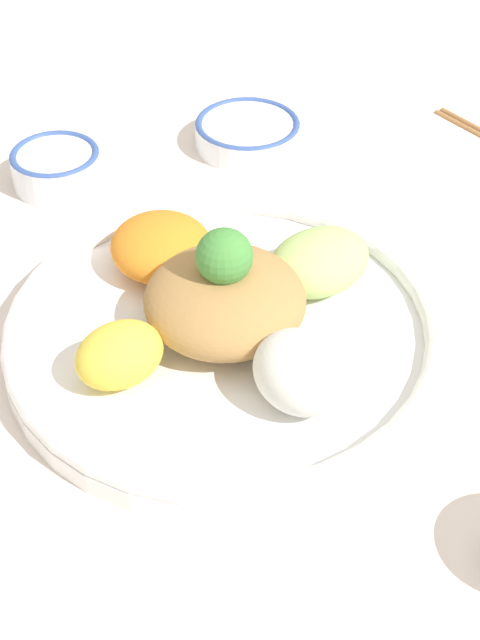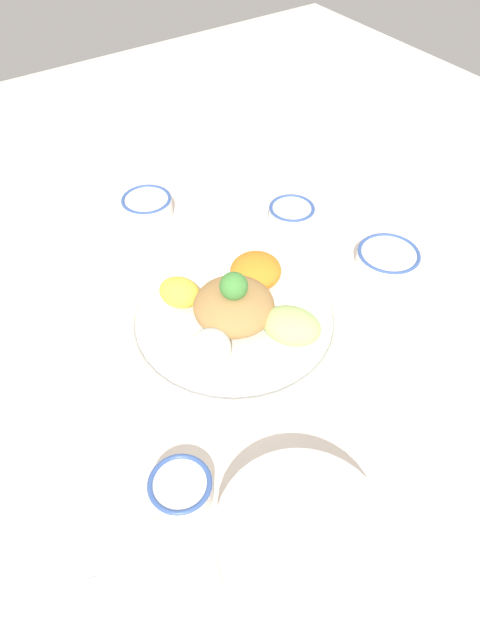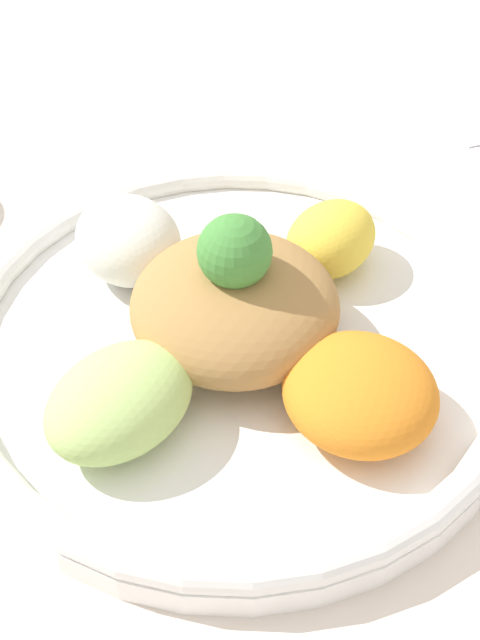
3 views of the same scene
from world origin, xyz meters
name	(u,v)px [view 2 (image 2 of 3)]	position (x,y,z in m)	size (l,w,h in m)	color
ground_plane	(220,339)	(0.00, 0.00, 0.00)	(2.40, 2.40, 0.00)	silver
salad_platter	(235,315)	(0.01, -0.04, 0.03)	(0.38, 0.38, 0.12)	white
sauce_bowl_red	(181,488)	(-0.20, 0.19, 0.02)	(0.09, 0.09, 0.04)	white
rice_bowl_blue	(147,206)	(0.38, -0.06, 0.02)	(0.11, 0.11, 0.04)	white
sauce_bowl_dark	(388,258)	(-0.02, -0.37, 0.02)	(0.12, 0.12, 0.03)	white
rice_bowl_plain	(291,214)	(0.19, -0.30, 0.02)	(0.10, 0.10, 0.04)	white
side_serving_bowl	(302,538)	(-0.35, 0.11, 0.04)	(0.21, 0.21, 0.06)	silver
serving_spoon_main	(65,281)	(0.28, 0.17, 0.00)	(0.04, 0.13, 0.01)	silver
serving_spoon_extra	(106,577)	(-0.24, 0.32, 0.00)	(0.07, 0.14, 0.01)	silver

